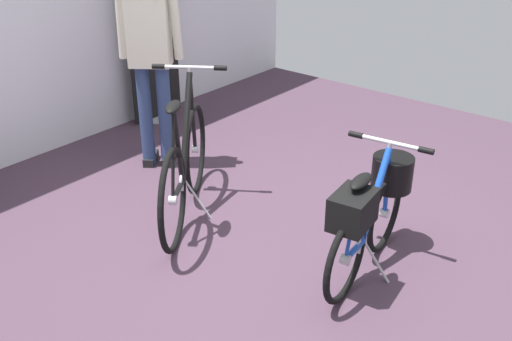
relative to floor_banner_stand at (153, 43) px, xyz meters
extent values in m
plane|color=#473342|center=(-1.28, -2.35, -0.76)|extent=(6.84, 6.84, 0.00)
cylinder|color=#B7B7BC|center=(0.00, 0.00, -0.75)|extent=(0.36, 0.36, 0.02)
cube|color=black|center=(0.00, 0.00, 0.10)|extent=(0.60, 0.02, 1.68)
torus|color=black|center=(-0.66, -2.89, -0.50)|extent=(0.53, 0.11, 0.53)
cylinder|color=#B7B7BC|center=(-0.66, -2.89, -0.50)|extent=(0.07, 0.06, 0.06)
torus|color=black|center=(-1.27, -2.97, -0.50)|extent=(0.53, 0.11, 0.53)
cylinder|color=#B7B7BC|center=(-1.27, -2.97, -0.50)|extent=(0.07, 0.06, 0.06)
cylinder|color=#1947B2|center=(-1.15, -2.95, -0.51)|extent=(0.24, 0.06, 0.05)
cylinder|color=#1947B2|center=(-0.87, -2.92, -0.27)|extent=(0.37, 0.09, 0.51)
cylinder|color=#1947B2|center=(-1.09, -2.94, -0.29)|extent=(0.14, 0.05, 0.44)
cylinder|color=#1947B2|center=(-1.15, -2.95, -0.51)|extent=(0.23, 0.05, 0.04)
cylinder|color=#1947B2|center=(-0.69, -2.89, -0.26)|extent=(0.08, 0.04, 0.48)
cylinder|color=#1947B2|center=(-1.20, -2.96, -0.29)|extent=(0.16, 0.04, 0.43)
ellipsoid|color=black|center=(-1.13, -2.95, -0.06)|extent=(0.23, 0.12, 0.05)
cylinder|color=#B7B7BC|center=(-0.71, -2.90, 0.00)|extent=(0.03, 0.03, 0.04)
cylinder|color=#B7B7BC|center=(-0.71, -2.90, 0.02)|extent=(0.08, 0.44, 0.03)
cylinder|color=black|center=(-0.68, -3.11, 0.02)|extent=(0.05, 0.09, 0.04)
cylinder|color=black|center=(-0.74, -2.68, 0.02)|extent=(0.05, 0.09, 0.04)
cylinder|color=#B7B7BC|center=(-1.04, -2.94, -0.51)|extent=(0.14, 0.03, 0.14)
cylinder|color=#B7B7BC|center=(-0.98, -3.02, -0.64)|extent=(0.04, 0.19, 0.25)
cylinder|color=black|center=(-0.60, -2.88, -0.24)|extent=(0.29, 0.29, 0.22)
cube|color=black|center=(-1.22, -2.96, -0.20)|extent=(0.30, 0.23, 0.20)
torus|color=black|center=(-0.85, -1.38, -0.42)|extent=(0.59, 0.42, 0.69)
cylinder|color=#B7B7BC|center=(-0.85, -1.38, -0.42)|extent=(0.08, 0.08, 0.06)
torus|color=black|center=(-1.51, -1.82, -0.42)|extent=(0.59, 0.42, 0.69)
cylinder|color=#B7B7BC|center=(-1.51, -1.82, -0.42)|extent=(0.08, 0.08, 0.06)
cylinder|color=black|center=(-1.38, -1.74, -0.43)|extent=(0.27, 0.20, 0.05)
cylinder|color=black|center=(-1.08, -1.53, -0.12)|extent=(0.41, 0.30, 0.66)
cylinder|color=black|center=(-1.31, -1.69, -0.15)|extent=(0.15, 0.12, 0.58)
cylinder|color=black|center=(-1.38, -1.74, -0.43)|extent=(0.26, 0.19, 0.04)
cylinder|color=black|center=(-0.88, -1.39, -0.11)|extent=(0.09, 0.08, 0.62)
cylinder|color=black|center=(-1.43, -1.77, -0.14)|extent=(0.17, 0.13, 0.56)
ellipsoid|color=black|center=(-1.36, -1.72, 0.15)|extent=(0.23, 0.20, 0.05)
cylinder|color=#B7B7BC|center=(-0.90, -1.41, 0.22)|extent=(0.03, 0.03, 0.04)
cylinder|color=#B7B7BC|center=(-0.90, -1.41, 0.24)|extent=(0.27, 0.38, 0.03)
cylinder|color=black|center=(-0.78, -1.59, 0.24)|extent=(0.08, 0.09, 0.04)
cylinder|color=black|center=(-1.03, -1.23, 0.24)|extent=(0.08, 0.09, 0.04)
cylinder|color=#B7B7BC|center=(-1.26, -1.65, -0.44)|extent=(0.12, 0.09, 0.14)
cylinder|color=#B7B7BC|center=(-1.16, -1.69, -0.61)|extent=(0.12, 0.17, 0.32)
cylinder|color=navy|center=(-0.69, -0.88, -0.33)|extent=(0.11, 0.11, 0.87)
cube|color=black|center=(-0.65, -0.85, -0.73)|extent=(0.25, 0.22, 0.07)
cylinder|color=navy|center=(-0.79, -0.75, -0.33)|extent=(0.11, 0.11, 0.87)
cube|color=black|center=(-0.75, -0.72, -0.73)|extent=(0.25, 0.22, 0.07)
cube|color=beige|center=(-0.74, -0.82, 0.44)|extent=(0.35, 0.38, 0.67)
cylinder|color=beige|center=(-0.60, -0.98, 0.44)|extent=(0.11, 0.08, 0.57)
cylinder|color=beige|center=(-0.85, -0.64, 0.44)|extent=(0.10, 0.12, 0.57)
camera|label=1|loc=(-3.72, -4.32, 1.45)|focal=41.49mm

